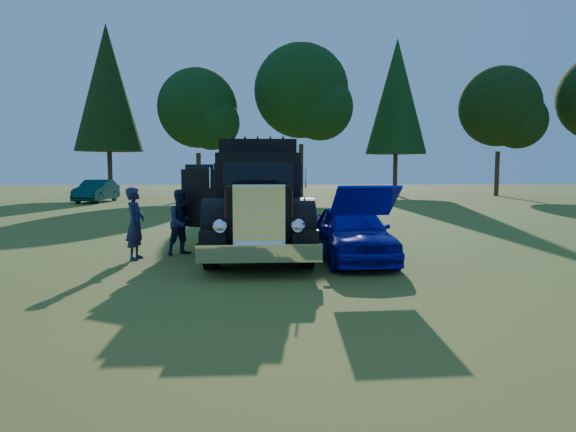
# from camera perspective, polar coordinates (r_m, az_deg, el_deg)

# --- Properties ---
(ground) EXTENTS (120.00, 120.00, 0.00)m
(ground) POSITION_cam_1_polar(r_m,az_deg,el_deg) (10.88, -5.50, -6.49)
(ground) COLOR #355D1B
(ground) RESTS_ON ground
(treeline) EXTENTS (72.10, 23.52, 13.84)m
(treeline) POSITION_cam_1_polar(r_m,az_deg,el_deg) (37.88, -0.92, 13.71)
(treeline) COLOR #2D2116
(treeline) RESTS_ON ground
(diamond_t_truck) EXTENTS (3.26, 7.16, 3.00)m
(diamond_t_truck) POSITION_cam_1_polar(r_m,az_deg,el_deg) (13.42, -3.36, 1.28)
(diamond_t_truck) COLOR black
(diamond_t_truck) RESTS_ON ground
(hotrod_coupe) EXTENTS (1.75, 4.20, 1.89)m
(hotrod_coupe) POSITION_cam_1_polar(r_m,az_deg,el_deg) (12.42, 7.12, -1.84)
(hotrod_coupe) COLOR #070FA7
(hotrod_coupe) RESTS_ON ground
(spectator_near) EXTENTS (0.49, 0.68, 1.77)m
(spectator_near) POSITION_cam_1_polar(r_m,az_deg,el_deg) (13.03, -16.59, -0.80)
(spectator_near) COLOR #22234F
(spectator_near) RESTS_ON ground
(spectator_far) EXTENTS (1.04, 1.00, 1.69)m
(spectator_far) POSITION_cam_1_polar(r_m,az_deg,el_deg) (13.46, -11.68, -0.67)
(spectator_far) COLOR #22234F
(spectator_far) RESTS_ON ground
(distant_teal_car) EXTENTS (1.97, 4.62, 1.48)m
(distant_teal_car) POSITION_cam_1_polar(r_m,az_deg,el_deg) (36.26, -20.52, 2.62)
(distant_teal_car) COLOR #092C37
(distant_teal_car) RESTS_ON ground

